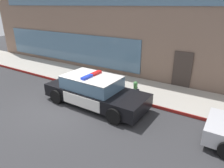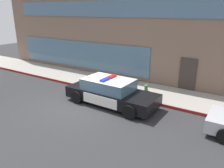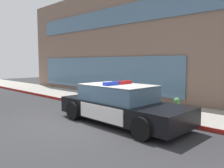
{
  "view_description": "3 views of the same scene",
  "coord_description": "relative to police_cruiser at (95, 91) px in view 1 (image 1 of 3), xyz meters",
  "views": [
    {
      "loc": [
        6.55,
        -5.6,
        4.43
      ],
      "look_at": [
        2.05,
        1.54,
        1.08
      ],
      "focal_mm": 32.15,
      "sensor_mm": 36.0,
      "label": 1
    },
    {
      "loc": [
        7.13,
        -7.82,
        4.78
      ],
      "look_at": [
        1.13,
        1.61,
        0.99
      ],
      "focal_mm": 34.79,
      "sensor_mm": 36.0,
      "label": 2
    },
    {
      "loc": [
        6.64,
        -4.72,
        2.19
      ],
      "look_at": [
        0.61,
        1.48,
        1.35
      ],
      "focal_mm": 36.38,
      "sensor_mm": 36.0,
      "label": 3
    }
  ],
  "objects": [
    {
      "name": "ground",
      "position": [
        -1.28,
        -1.23,
        -0.68
      ],
      "size": [
        48.0,
        48.0,
        0.0
      ],
      "primitive_type": "plane",
      "color": "#303033"
    },
    {
      "name": "storefront_building",
      "position": [
        -3.28,
        9.57,
        2.73
      ],
      "size": [
        20.73,
        11.0,
        6.82
      ],
      "color": "#7A6051",
      "rests_on": "ground"
    },
    {
      "name": "police_cruiser",
      "position": [
        0.0,
        0.0,
        0.0
      ],
      "size": [
        5.0,
        2.18,
        1.49
      ],
      "rotation": [
        0.0,
        0.0,
        -0.02
      ],
      "color": "black",
      "rests_on": "ground"
    },
    {
      "name": "fire_hydrant",
      "position": [
        1.32,
        1.65,
        -0.18
      ],
      "size": [
        0.34,
        0.39,
        0.73
      ],
      "color": "#4C994C",
      "rests_on": "sidewalk"
    },
    {
      "name": "curb_red_paint",
      "position": [
        -1.28,
        1.15,
        -0.6
      ],
      "size": [
        28.8,
        0.04,
        0.14
      ],
      "primitive_type": "cube",
      "color": "maroon",
      "rests_on": "ground"
    },
    {
      "name": "sidewalk",
      "position": [
        -1.28,
        2.62,
        -0.6
      ],
      "size": [
        48.0,
        2.91,
        0.15
      ],
      "primitive_type": "cube",
      "color": "#A39E93",
      "rests_on": "ground"
    }
  ]
}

